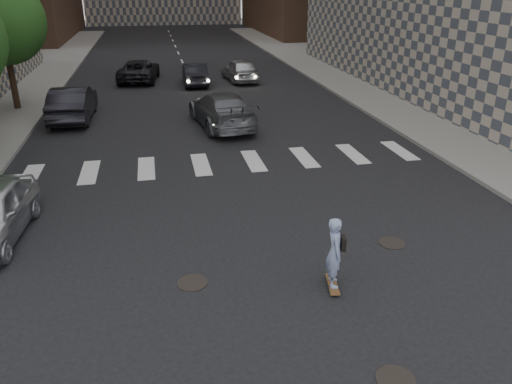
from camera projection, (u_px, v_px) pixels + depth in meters
ground at (291, 303)px, 10.67m from camera, size 160.00×160.00×0.00m
sidewalk_right at (429, 87)px, 31.31m from camera, size 13.00×80.00×0.15m
tree_c at (2, 17)px, 24.28m from camera, size 4.20×4.20×6.60m
manhole_a at (396, 379)px, 8.64m from camera, size 0.70×0.70×0.02m
manhole_b at (192, 283)px, 11.38m from camera, size 0.70×0.70×0.02m
manhole_c at (392, 243)px, 13.08m from camera, size 0.70×0.70×0.02m
skateboarder at (335, 252)px, 10.87m from camera, size 0.50×0.89×1.73m
traffic_car_a at (73, 103)px, 24.07m from camera, size 1.84×4.99×1.63m
traffic_car_b at (222, 109)px, 23.04m from camera, size 2.91×5.69×1.58m
traffic_car_c at (139, 70)px, 33.14m from camera, size 2.95×5.32×1.41m
traffic_car_d at (240, 70)px, 33.18m from camera, size 2.18×4.52×1.49m
traffic_car_e at (195, 74)px, 32.01m from camera, size 1.51×4.19×1.37m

